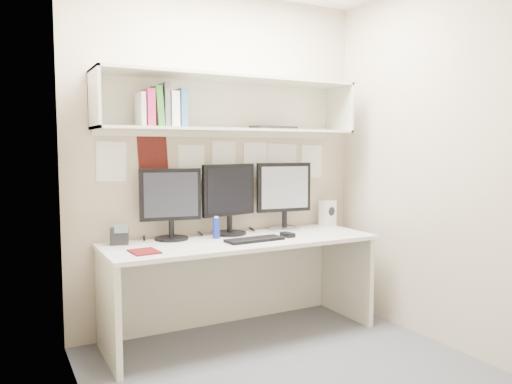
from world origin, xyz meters
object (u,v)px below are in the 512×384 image
monitor_center (229,197)px  monitor_left (171,202)px  monitor_right (284,194)px  desk (241,287)px  keyboard (255,240)px  maroon_notebook (144,252)px  desk_phone (119,236)px  speaker (328,213)px

monitor_center → monitor_left: bearing=169.2°
monitor_center → monitor_right: (0.49, -0.00, 0.00)m
desk → monitor_left: bearing=154.6°
keyboard → monitor_right: bearing=33.8°
maroon_notebook → desk_phone: (-0.08, 0.35, 0.05)m
speaker → desk: bearing=179.4°
monitor_left → speaker: bearing=9.5°
monitor_left → monitor_right: monitor_right is taller
monitor_left → speaker: 1.41m
monitor_right → desk_phone: size_ratio=3.68×
monitor_center → monitor_right: size_ratio=0.99×
monitor_center → desk: bearing=-102.1°
monitor_right → monitor_center: bearing=-174.0°
monitor_left → maroon_notebook: monitor_left is taller
monitor_center → maroon_notebook: (-0.76, -0.36, -0.28)m
monitor_left → monitor_center: (0.47, -0.00, 0.01)m
monitor_center → desk_phone: bearing=170.0°
monitor_left → desk_phone: bearing=-168.8°
monitor_right → desk: bearing=-150.3°
monitor_left → maroon_notebook: 0.54m
maroon_notebook → desk: bearing=7.1°
speaker → monitor_right: bearing=166.5°
maroon_notebook → monitor_right: bearing=12.5°
desk → maroon_notebook: bearing=-169.4°
maroon_notebook → speaker: bearing=8.6°
monitor_left → keyboard: bearing=-24.5°
monitor_center → maroon_notebook: monitor_center is taller
monitor_right → speaker: 0.48m
keyboard → monitor_left: bearing=142.8°
monitor_center → desk_phone: 0.87m
keyboard → desk_phone: (-0.88, 0.33, 0.05)m
monitor_left → monitor_center: bearing=9.4°
speaker → keyboard: bearing=-172.8°
desk → speaker: (0.94, 0.22, 0.47)m
desk → desk_phone: bearing=166.1°
speaker → monitor_center: bearing=166.3°
monitor_right → monitor_left: bearing=-174.0°
desk_phone → speaker: bearing=15.7°
monitor_left → speaker: (1.40, 0.00, -0.17)m
monitor_right → maroon_notebook: size_ratio=2.69×
monitor_center → desk_phone: size_ratio=3.66×
desk → monitor_right: size_ratio=3.66×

